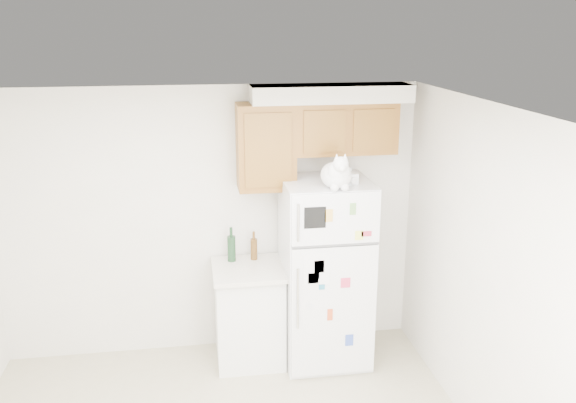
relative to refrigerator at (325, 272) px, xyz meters
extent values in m
cube|color=beige|center=(-1.00, 0.39, 0.40)|extent=(3.80, 0.04, 2.50)
cube|color=beige|center=(0.90, -1.61, 0.40)|extent=(0.04, 4.00, 2.50)
cube|color=white|center=(-1.00, -1.61, 1.65)|extent=(3.80, 4.00, 0.04)
cube|color=brown|center=(0.20, 0.22, 1.27)|extent=(0.90, 0.33, 0.45)
cube|color=brown|center=(-0.50, 0.22, 1.12)|extent=(0.50, 0.33, 0.75)
cube|color=silver|center=(0.07, 0.23, 1.57)|extent=(1.40, 0.37, 0.15)
cube|color=white|center=(0.00, 0.01, 0.00)|extent=(0.76, 0.72, 1.70)
cube|color=white|center=(0.00, -0.36, 0.62)|extent=(0.74, 0.03, 0.44)
cube|color=white|center=(0.00, -0.36, -0.22)|extent=(0.74, 0.03, 1.19)
cube|color=#59595B|center=(0.00, -0.36, 0.40)|extent=(0.74, 0.03, 0.02)
cylinder|color=silver|center=(-0.32, -0.39, 0.62)|extent=(0.02, 0.02, 0.32)
cylinder|color=silver|center=(-0.32, -0.39, -0.05)|extent=(0.02, 0.02, 0.55)
cube|color=black|center=(-0.18, -0.38, 0.65)|extent=(0.18, 0.00, 0.18)
cube|color=white|center=(-0.16, -0.38, 0.20)|extent=(0.22, 0.00, 0.28)
cube|color=teal|center=(-0.16, -0.38, 0.16)|extent=(0.05, 0.00, 0.10)
cube|color=#D93657|center=(0.09, -0.38, 0.06)|extent=(0.08, 0.00, 0.09)
cube|color=#94ABD1|center=(-0.19, -0.38, 0.12)|extent=(0.09, 0.00, 0.10)
cube|color=#BB2E44|center=(0.26, -0.38, 0.49)|extent=(0.09, 0.00, 0.05)
cube|color=#A77797|center=(-0.14, -0.38, 0.22)|extent=(0.09, 0.00, 0.11)
cube|color=silver|center=(-0.22, -0.38, -0.14)|extent=(0.05, 0.00, 0.06)
cube|color=white|center=(0.05, -0.38, 0.59)|extent=(0.06, 0.00, 0.06)
cube|color=gold|center=(-0.07, -0.38, 0.66)|extent=(0.07, 0.00, 0.11)
cube|color=#64984C|center=(0.13, -0.38, 0.71)|extent=(0.05, 0.00, 0.10)
cube|color=#314BAC|center=(0.14, -0.38, -0.49)|extent=(0.07, 0.00, 0.11)
cube|color=#DFE550|center=(0.19, -0.38, 0.48)|extent=(0.07, 0.00, 0.08)
cube|color=#D34D23|center=(-0.04, -0.38, -0.23)|extent=(0.05, 0.00, 0.11)
cube|color=teal|center=(-0.11, -0.38, 0.03)|extent=(0.05, 0.00, 0.05)
cube|color=white|center=(-0.69, 0.07, -0.41)|extent=(0.60, 0.60, 0.88)
cube|color=silver|center=(-0.69, 0.05, 0.05)|extent=(0.64, 0.64, 0.04)
ellipsoid|color=white|center=(0.03, -0.20, 0.95)|extent=(0.25, 0.34, 0.21)
ellipsoid|color=white|center=(0.03, -0.30, 1.00)|extent=(0.18, 0.15, 0.20)
sphere|color=white|center=(0.03, -0.35, 1.08)|extent=(0.13, 0.13, 0.13)
cone|color=white|center=(-0.01, -0.35, 1.14)|extent=(0.04, 0.04, 0.05)
cone|color=white|center=(0.06, -0.35, 1.14)|extent=(0.04, 0.04, 0.05)
cone|color=#D88C8C|center=(-0.01, -0.36, 1.14)|extent=(0.02, 0.02, 0.03)
cone|color=#D88C8C|center=(0.06, -0.36, 1.14)|extent=(0.02, 0.02, 0.03)
sphere|color=white|center=(0.03, -0.41, 1.06)|extent=(0.05, 0.05, 0.05)
sphere|color=white|center=(-0.02, -0.34, 0.88)|extent=(0.07, 0.07, 0.07)
sphere|color=white|center=(0.07, -0.34, 0.88)|extent=(0.07, 0.07, 0.07)
cylinder|color=white|center=(0.14, -0.09, 0.88)|extent=(0.16, 0.22, 0.07)
cube|color=white|center=(0.12, 0.07, 0.90)|extent=(0.22, 0.19, 0.10)
cube|color=white|center=(0.16, -0.10, 0.89)|extent=(0.16, 0.13, 0.09)
camera|label=1|loc=(-1.13, -4.96, 2.17)|focal=38.00mm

